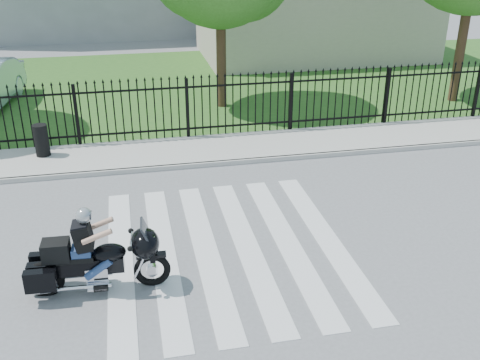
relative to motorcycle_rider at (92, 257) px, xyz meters
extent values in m
plane|color=slate|center=(2.41, 0.84, -0.66)|extent=(120.00, 120.00, 0.00)
cube|color=#ADAAA3|center=(2.41, 5.84, -0.60)|extent=(40.00, 2.00, 0.12)
cube|color=#ADAAA3|center=(2.41, 4.84, -0.60)|extent=(40.00, 0.12, 0.12)
cube|color=#2A5A1F|center=(2.41, 12.84, -0.65)|extent=(40.00, 12.00, 0.02)
cube|color=black|center=(2.41, 6.84, -0.31)|extent=(26.00, 0.04, 0.05)
cube|color=black|center=(2.41, 6.84, 0.89)|extent=(26.00, 0.04, 0.05)
cylinder|color=#382316|center=(3.91, 9.84, 1.42)|extent=(0.32, 0.32, 4.16)
cylinder|color=#382316|center=(11.91, 8.84, 1.74)|extent=(0.32, 0.32, 4.80)
cube|color=#C1B3A1|center=(9.41, 16.84, 1.09)|extent=(10.00, 6.00, 3.50)
torus|color=black|center=(0.96, -0.05, -0.36)|extent=(0.63, 0.15, 0.63)
torus|color=black|center=(-0.81, 0.04, -0.36)|extent=(0.67, 0.17, 0.66)
cube|color=black|center=(-0.08, 0.00, -0.15)|extent=(1.19, 0.27, 0.27)
ellipsoid|color=black|center=(0.28, -0.01, 0.05)|extent=(0.58, 0.39, 0.30)
cube|color=black|center=(-0.27, 0.01, 0.02)|extent=(0.60, 0.32, 0.09)
cube|color=silver|center=(0.05, 0.00, -0.31)|extent=(0.38, 0.29, 0.27)
ellipsoid|color=black|center=(0.87, -0.04, 0.18)|extent=(0.52, 0.68, 0.49)
cube|color=black|center=(-0.56, 0.03, 0.18)|extent=(0.45, 0.37, 0.33)
cube|color=navy|center=(-0.16, 0.01, 0.13)|extent=(0.32, 0.29, 0.16)
sphere|color=#A8ABAF|center=(-0.05, 0.00, 0.78)|extent=(0.26, 0.26, 0.26)
cylinder|color=black|center=(-1.48, 6.18, -0.12)|extent=(0.41, 0.41, 0.84)
camera|label=1|loc=(0.79, -8.21, 5.04)|focal=42.00mm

